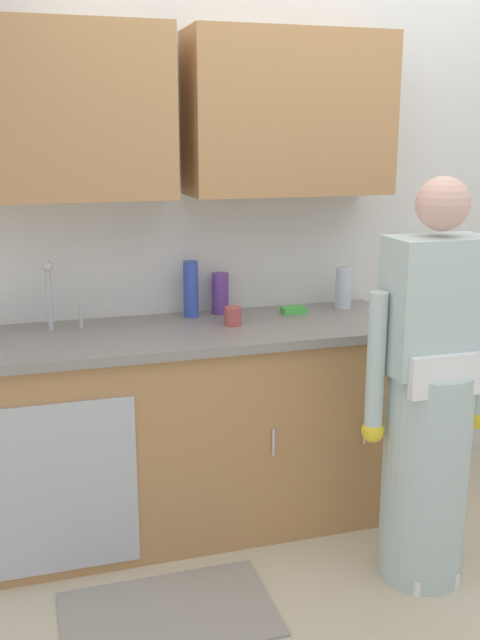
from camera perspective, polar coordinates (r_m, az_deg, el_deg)
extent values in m
plane|color=beige|center=(3.20, 9.73, -19.60)|extent=(9.00, 9.00, 0.00)
cube|color=silver|center=(3.65, 3.25, 7.61)|extent=(4.80, 0.10, 2.70)
cube|color=#B27F4C|center=(3.19, -13.75, 15.29)|extent=(0.91, 0.34, 0.70)
cube|color=#B27F4C|center=(3.40, 3.78, 15.56)|extent=(0.91, 0.34, 0.70)
cube|color=#B27F4C|center=(3.40, -3.76, -8.64)|extent=(1.90, 0.60, 0.90)
cube|color=#B7BABF|center=(3.07, -13.63, -12.60)|extent=(0.60, 0.01, 0.72)
cylinder|color=silver|center=(3.18, 2.60, -9.41)|extent=(0.01, 0.01, 0.12)
cylinder|color=silver|center=(3.34, 9.62, -8.43)|extent=(0.01, 0.01, 0.12)
cube|color=gray|center=(3.25, -3.89, -0.98)|extent=(1.96, 0.66, 0.04)
cube|color=#B7BABF|center=(3.17, -13.49, -1.79)|extent=(0.50, 0.36, 0.03)
cylinder|color=#B7BABF|center=(3.28, -14.54, 1.80)|extent=(0.02, 0.02, 0.30)
sphere|color=#B7BABF|center=(3.19, -14.64, 4.04)|extent=(0.04, 0.04, 0.04)
cylinder|color=#B7BABF|center=(3.31, -12.18, 0.27)|extent=(0.02, 0.02, 0.10)
cube|color=white|center=(3.29, 13.80, -18.12)|extent=(0.20, 0.26, 0.06)
cylinder|color=#B2C6C1|center=(3.11, 14.06, -11.54)|extent=(0.34, 0.34, 0.88)
cube|color=#B2C6C1|center=(2.88, 14.90, 1.12)|extent=(0.38, 0.22, 0.52)
sphere|color=#D9A592|center=(2.82, 15.39, 8.65)|extent=(0.20, 0.20, 0.20)
cube|color=white|center=(2.85, 15.85, -4.12)|extent=(0.32, 0.04, 0.16)
cylinder|color=#B2C6C1|center=(2.84, 10.45, -3.30)|extent=(0.07, 0.07, 0.55)
sphere|color=yellow|center=(2.94, 10.21, -8.43)|extent=(0.09, 0.09, 0.09)
sphere|color=yellow|center=(3.16, 17.72, -7.22)|extent=(0.09, 0.09, 0.09)
cube|color=gray|center=(3.02, -5.54, -21.65)|extent=(0.80, 0.50, 0.01)
cylinder|color=#334CB2|center=(3.42, -3.82, 2.39)|extent=(0.07, 0.07, 0.26)
cylinder|color=#66388C|center=(3.48, -1.54, 2.07)|extent=(0.08, 0.08, 0.19)
cylinder|color=silver|center=(3.63, 8.00, 2.48)|extent=(0.08, 0.08, 0.20)
cylinder|color=#B24C47|center=(3.27, -0.54, 0.31)|extent=(0.08, 0.08, 0.08)
cube|color=silver|center=(3.50, 11.27, 0.30)|extent=(0.11, 0.23, 0.01)
cube|color=#4CBF4C|center=(3.51, 4.15, 0.78)|extent=(0.11, 0.07, 0.03)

